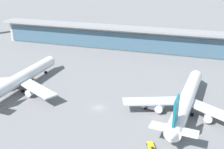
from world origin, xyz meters
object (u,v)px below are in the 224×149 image
object	(u,v)px
service_truck_under_wing_yellow	(30,78)
service_truck_on_taxiway_yellow	(151,147)
airliner_centre_stand	(186,101)
service_truck_mid_apron_white	(152,106)
safety_cone_alpha	(5,108)
airliner_left_stand	(18,80)

from	to	relation	value
service_truck_under_wing_yellow	service_truck_on_taxiway_yellow	size ratio (longest dim) A/B	0.49
airliner_centre_stand	service_truck_mid_apron_white	distance (m)	12.80
service_truck_on_taxiway_yellow	safety_cone_alpha	xyz separation A→B (m)	(-58.97, 7.64, -0.49)
service_truck_on_taxiway_yellow	service_truck_under_wing_yellow	bearing A→B (deg)	151.22
service_truck_mid_apron_white	service_truck_on_taxiway_yellow	world-z (taller)	service_truck_mid_apron_white
airliner_left_stand	airliner_centre_stand	xyz separation A→B (m)	(72.23, 1.71, 0.00)
airliner_left_stand	airliner_centre_stand	size ratio (longest dim) A/B	1.00
airliner_centre_stand	airliner_left_stand	bearing A→B (deg)	-178.65
service_truck_under_wing_yellow	service_truck_mid_apron_white	distance (m)	63.20
airliner_centre_stand	service_truck_under_wing_yellow	world-z (taller)	airliner_centre_stand
airliner_left_stand	service_truck_under_wing_yellow	bearing A→B (deg)	99.96
service_truck_under_wing_yellow	service_truck_mid_apron_white	xyz separation A→B (m)	(62.08, -11.82, 0.82)
airliner_left_stand	service_truck_on_taxiway_yellow	world-z (taller)	airliner_left_stand
airliner_left_stand	service_truck_under_wing_yellow	distance (m)	12.82
airliner_left_stand	service_truck_under_wing_yellow	world-z (taller)	airliner_left_stand
airliner_centre_stand	service_truck_under_wing_yellow	bearing A→B (deg)	172.18
service_truck_on_taxiway_yellow	safety_cone_alpha	size ratio (longest dim) A/B	9.64
service_truck_on_taxiway_yellow	service_truck_mid_apron_white	bearing A→B (deg)	99.41
safety_cone_alpha	service_truck_mid_apron_white	bearing A→B (deg)	17.08
airliner_left_stand	service_truck_mid_apron_white	bearing A→B (deg)	0.09
airliner_centre_stand	service_truck_mid_apron_white	bearing A→B (deg)	-172.51
airliner_centre_stand	safety_cone_alpha	distance (m)	69.81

